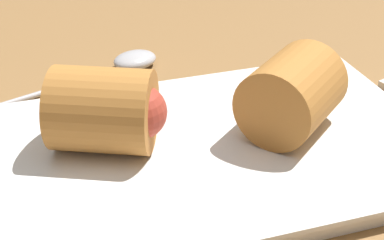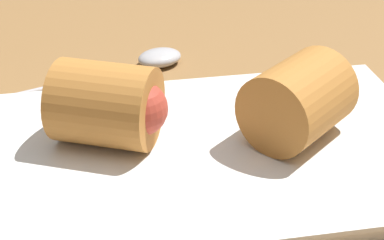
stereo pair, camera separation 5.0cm
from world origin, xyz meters
TOP-DOWN VIEW (x-y plane):
  - table_surface at (0.00, 0.00)cm, footprint 180.00×140.00cm
  - serving_plate at (2.48, 0.31)cm, footprint 34.74×20.89cm
  - roll_front_left at (7.63, -1.68)cm, footprint 8.54×8.07cm
  - roll_front_right at (-5.34, -0.57)cm, footprint 8.88×8.76cm
  - spoon at (4.04, -16.28)cm, footprint 20.15×8.55cm

SIDE VIEW (x-z plane):
  - table_surface at x=0.00cm, z-range 0.00..2.00cm
  - spoon at x=4.04cm, z-range 1.93..3.36cm
  - serving_plate at x=2.48cm, z-range 2.01..3.51cm
  - roll_front_left at x=7.63cm, z-range 3.50..9.29cm
  - roll_front_right at x=-5.34cm, z-range 3.50..9.29cm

